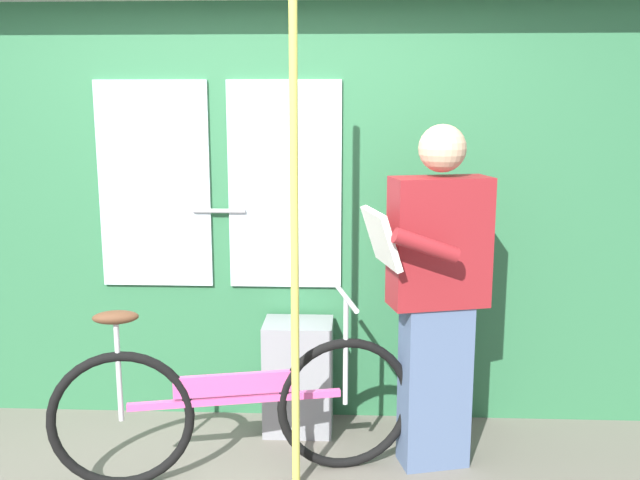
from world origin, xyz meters
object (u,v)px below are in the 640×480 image
(passenger_reading_newspaper, at_px, (436,292))
(bicycle_near_door, at_px, (234,407))
(handrail_pole, at_px, (295,249))
(trash_bin_by_wall, at_px, (298,376))

(passenger_reading_newspaper, bearing_deg, bicycle_near_door, -3.56)
(bicycle_near_door, relative_size, passenger_reading_newspaper, 1.01)
(bicycle_near_door, height_order, handrail_pole, handrail_pole)
(bicycle_near_door, height_order, trash_bin_by_wall, bicycle_near_door)
(passenger_reading_newspaper, bearing_deg, handrail_pole, 7.82)
(passenger_reading_newspaper, xyz_separation_m, trash_bin_by_wall, (-0.67, 0.34, -0.57))
(passenger_reading_newspaper, relative_size, trash_bin_by_wall, 2.73)
(bicycle_near_door, distance_m, passenger_reading_newspaper, 1.08)
(bicycle_near_door, bearing_deg, trash_bin_by_wall, 50.64)
(passenger_reading_newspaper, distance_m, trash_bin_by_wall, 0.94)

